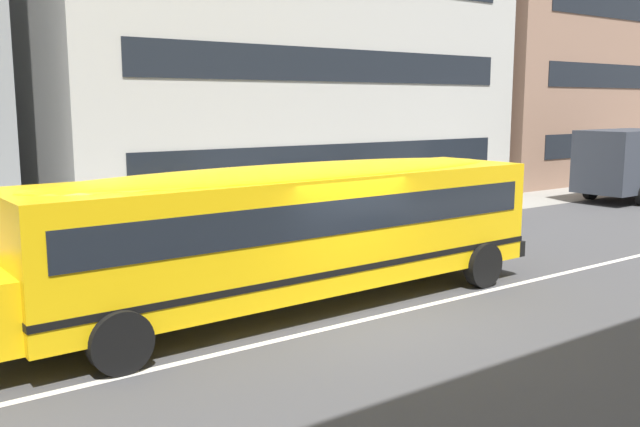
% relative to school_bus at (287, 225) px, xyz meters
% --- Properties ---
extents(ground_plane, '(400.00, 400.00, 0.00)m').
position_rel_school_bus_xyz_m(ground_plane, '(0.64, -1.38, -1.62)').
color(ground_plane, '#424244').
extents(sidewalk_far, '(120.00, 3.00, 0.01)m').
position_rel_school_bus_xyz_m(sidewalk_far, '(0.64, 6.90, -1.61)').
color(sidewalk_far, gray).
rests_on(sidewalk_far, ground_plane).
extents(lane_centreline, '(110.00, 0.16, 0.01)m').
position_rel_school_bus_xyz_m(lane_centreline, '(0.64, -1.38, -1.62)').
color(lane_centreline, silver).
rests_on(lane_centreline, ground_plane).
extents(school_bus, '(12.25, 2.91, 2.73)m').
position_rel_school_bus_xyz_m(school_bus, '(0.00, 0.00, 0.00)').
color(school_bus, yellow).
rests_on(school_bus, ground_plane).
extents(parked_car_silver_beside_sign, '(3.99, 2.05, 1.64)m').
position_rel_school_bus_xyz_m(parked_car_silver_beside_sign, '(9.27, 4.24, -0.78)').
color(parked_car_silver_beside_sign, '#B7BABF').
rests_on(parked_car_silver_beside_sign, ground_plane).
extents(box_truck, '(6.08, 2.55, 2.82)m').
position_rel_school_bus_xyz_m(box_truck, '(19.65, 4.42, -0.08)').
color(box_truck, navy).
rests_on(box_truck, ground_plane).
extents(apartment_block_far_right, '(19.70, 9.75, 13.30)m').
position_rel_school_bus_xyz_m(apartment_block_far_right, '(27.37, 13.25, 5.03)').
color(apartment_block_far_right, '#93705B').
rests_on(apartment_block_far_right, ground_plane).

